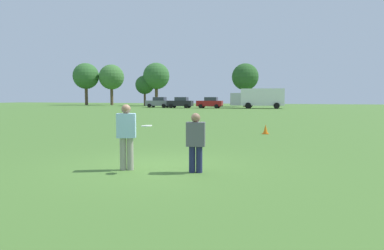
{
  "coord_description": "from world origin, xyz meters",
  "views": [
    {
      "loc": [
        3.88,
        -8.72,
        1.88
      ],
      "look_at": [
        0.46,
        1.88,
        1.0
      ],
      "focal_mm": 33.24,
      "sensor_mm": 36.0,
      "label": 1
    }
  ],
  "objects_px": {
    "parked_car_near_left": "(159,102)",
    "parked_car_mid_left": "(180,102)",
    "player_thrower": "(126,133)",
    "frisbee": "(147,126)",
    "parked_car_center": "(210,103)",
    "box_truck": "(259,98)",
    "traffic_cone": "(265,129)",
    "player_defender": "(196,140)"
  },
  "relations": [
    {
      "from": "player_thrower",
      "to": "box_truck",
      "type": "relative_size",
      "value": 0.2
    },
    {
      "from": "player_defender",
      "to": "parked_car_mid_left",
      "type": "bearing_deg",
      "value": 110.14
    },
    {
      "from": "parked_car_near_left",
      "to": "box_truck",
      "type": "bearing_deg",
      "value": 2.74
    },
    {
      "from": "player_defender",
      "to": "traffic_cone",
      "type": "distance_m",
      "value": 9.86
    },
    {
      "from": "player_defender",
      "to": "parked_car_near_left",
      "type": "distance_m",
      "value": 53.46
    },
    {
      "from": "player_thrower",
      "to": "traffic_cone",
      "type": "bearing_deg",
      "value": 76.4
    },
    {
      "from": "player_thrower",
      "to": "player_defender",
      "type": "xyz_separation_m",
      "value": [
        1.78,
        0.25,
        -0.13
      ]
    },
    {
      "from": "player_thrower",
      "to": "frisbee",
      "type": "xyz_separation_m",
      "value": [
        0.63,
        -0.13,
        0.21
      ]
    },
    {
      "from": "frisbee",
      "to": "parked_car_mid_left",
      "type": "distance_m",
      "value": 50.93
    },
    {
      "from": "traffic_cone",
      "to": "box_truck",
      "type": "relative_size",
      "value": 0.06
    },
    {
      "from": "player_thrower",
      "to": "frisbee",
      "type": "height_order",
      "value": "player_thrower"
    },
    {
      "from": "frisbee",
      "to": "parked_car_near_left",
      "type": "relative_size",
      "value": 0.06
    },
    {
      "from": "traffic_cone",
      "to": "parked_car_center",
      "type": "height_order",
      "value": "parked_car_center"
    },
    {
      "from": "parked_car_near_left",
      "to": "box_truck",
      "type": "relative_size",
      "value": 0.5
    },
    {
      "from": "traffic_cone",
      "to": "parked_car_center",
      "type": "relative_size",
      "value": 0.11
    },
    {
      "from": "player_defender",
      "to": "traffic_cone",
      "type": "height_order",
      "value": "player_defender"
    },
    {
      "from": "player_thrower",
      "to": "frisbee",
      "type": "relative_size",
      "value": 6.23
    },
    {
      "from": "parked_car_mid_left",
      "to": "frisbee",
      "type": "bearing_deg",
      "value": -71.22
    },
    {
      "from": "traffic_cone",
      "to": "parked_car_mid_left",
      "type": "relative_size",
      "value": 0.11
    },
    {
      "from": "parked_car_mid_left",
      "to": "parked_car_center",
      "type": "bearing_deg",
      "value": 4.39
    },
    {
      "from": "parked_car_near_left",
      "to": "parked_car_mid_left",
      "type": "distance_m",
      "value": 4.45
    },
    {
      "from": "parked_car_mid_left",
      "to": "box_truck",
      "type": "xyz_separation_m",
      "value": [
        12.8,
        1.75,
        0.83
      ]
    },
    {
      "from": "player_thrower",
      "to": "parked_car_center",
      "type": "height_order",
      "value": "parked_car_center"
    },
    {
      "from": "player_thrower",
      "to": "player_defender",
      "type": "distance_m",
      "value": 1.81
    },
    {
      "from": "traffic_cone",
      "to": "parked_car_near_left",
      "type": "distance_m",
      "value": 45.01
    },
    {
      "from": "player_thrower",
      "to": "parked_car_near_left",
      "type": "bearing_deg",
      "value": 112.31
    },
    {
      "from": "parked_car_center",
      "to": "box_truck",
      "type": "distance_m",
      "value": 7.94
    },
    {
      "from": "box_truck",
      "to": "parked_car_center",
      "type": "bearing_deg",
      "value": -170.06
    },
    {
      "from": "frisbee",
      "to": "parked_car_near_left",
      "type": "distance_m",
      "value": 53.35
    },
    {
      "from": "frisbee",
      "to": "box_truck",
      "type": "xyz_separation_m",
      "value": [
        -3.59,
        49.97,
        0.59
      ]
    },
    {
      "from": "player_defender",
      "to": "parked_car_mid_left",
      "type": "relative_size",
      "value": 0.34
    },
    {
      "from": "player_thrower",
      "to": "traffic_cone",
      "type": "relative_size",
      "value": 3.52
    },
    {
      "from": "parked_car_near_left",
      "to": "player_defender",
      "type": "bearing_deg",
      "value": -65.82
    },
    {
      "from": "player_defender",
      "to": "parked_car_center",
      "type": "bearing_deg",
      "value": 104.55
    },
    {
      "from": "frisbee",
      "to": "parked_car_center",
      "type": "distance_m",
      "value": 49.92
    },
    {
      "from": "parked_car_center",
      "to": "traffic_cone",
      "type": "bearing_deg",
      "value": -71.07
    },
    {
      "from": "player_thrower",
      "to": "frisbee",
      "type": "distance_m",
      "value": 0.68
    },
    {
      "from": "player_thrower",
      "to": "parked_car_center",
      "type": "distance_m",
      "value": 49.65
    },
    {
      "from": "player_defender",
      "to": "parked_car_center",
      "type": "relative_size",
      "value": 0.34
    },
    {
      "from": "parked_car_center",
      "to": "box_truck",
      "type": "xyz_separation_m",
      "value": [
        7.78,
        1.36,
        0.83
      ]
    },
    {
      "from": "parked_car_center",
      "to": "box_truck",
      "type": "bearing_deg",
      "value": 9.94
    },
    {
      "from": "player_defender",
      "to": "frisbee",
      "type": "height_order",
      "value": "player_defender"
    }
  ]
}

